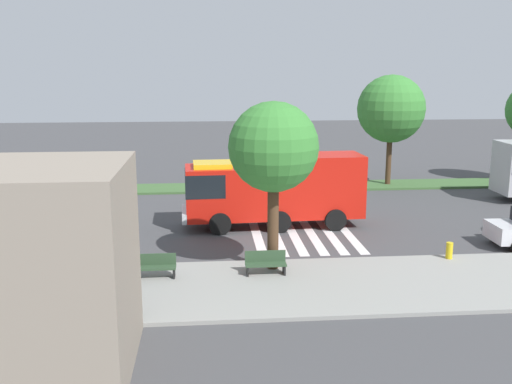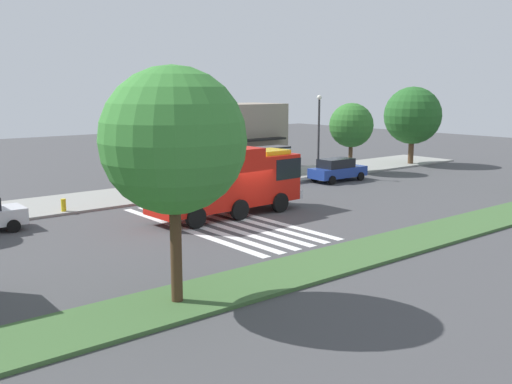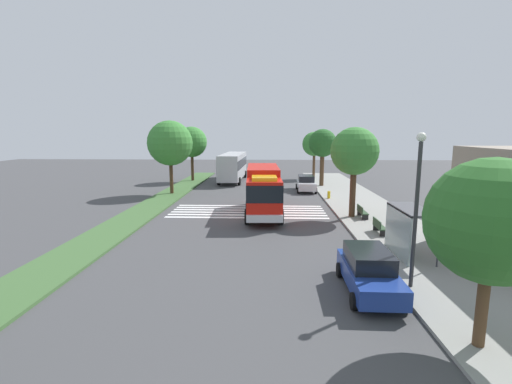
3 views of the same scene
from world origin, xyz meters
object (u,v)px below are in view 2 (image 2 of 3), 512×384
(fire_truck, at_px, (229,179))
(sidewalk_tree_center, at_px, (174,119))
(parked_car_mid, at_px, (337,170))
(median_tree_west, at_px, (173,141))
(sidewalk_tree_east, at_px, (351,125))
(bench_near_shelter, at_px, (227,179))
(fire_hydrant, at_px, (64,205))
(bench_west_of_shelter, at_px, (175,186))
(sidewalk_tree_far_east, at_px, (413,116))
(street_lamp, at_px, (319,129))
(bus_stop_shelter, at_px, (270,157))

(fire_truck, relative_size, sidewalk_tree_center, 1.40)
(parked_car_mid, relative_size, median_tree_west, 0.62)
(sidewalk_tree_east, distance_m, median_tree_west, 31.40)
(fire_truck, height_order, bench_near_shelter, fire_truck)
(parked_car_mid, distance_m, bench_near_shelter, 8.66)
(parked_car_mid, distance_m, sidewalk_tree_east, 5.42)
(median_tree_west, bearing_deg, fire_hydrant, 81.29)
(sidewalk_tree_center, bearing_deg, median_tree_west, -121.33)
(bench_west_of_shelter, bearing_deg, parked_car_mid, -12.92)
(sidewalk_tree_east, xyz_separation_m, sidewalk_tree_far_east, (8.15, 0.00, 0.55))
(fire_truck, relative_size, bench_west_of_shelter, 5.83)
(bench_near_shelter, distance_m, sidewalk_tree_east, 12.55)
(street_lamp, bearing_deg, sidewalk_tree_east, 5.52)
(bench_near_shelter, bearing_deg, sidewalk_tree_far_east, -1.85)
(sidewalk_tree_east, height_order, median_tree_west, median_tree_west)
(street_lamp, distance_m, fire_hydrant, 20.41)
(parked_car_mid, height_order, bench_near_shelter, parked_car_mid)
(fire_truck, xyz_separation_m, sidewalk_tree_far_east, (25.55, 6.71, 2.42))
(fire_truck, height_order, sidewalk_tree_far_east, sidewalk_tree_far_east)
(bus_stop_shelter, height_order, sidewalk_tree_center, sidewalk_tree_center)
(bench_near_shelter, distance_m, street_lamp, 8.64)
(street_lamp, height_order, sidewalk_tree_center, sidewalk_tree_center)
(sidewalk_tree_far_east, relative_size, fire_hydrant, 9.86)
(bus_stop_shelter, distance_m, sidewalk_tree_far_east, 16.45)
(fire_truck, bearing_deg, sidewalk_tree_center, 81.83)
(parked_car_mid, distance_m, sidewalk_tree_center, 13.63)
(bus_stop_shelter, height_order, median_tree_west, median_tree_west)
(bus_stop_shelter, bearing_deg, median_tree_west, -137.42)
(parked_car_mid, relative_size, sidewalk_tree_center, 0.70)
(fire_hydrant, bearing_deg, sidewalk_tree_east, 1.18)
(fire_truck, distance_m, sidewalk_tree_center, 7.36)
(fire_truck, xyz_separation_m, bench_west_of_shelter, (1.05, 7.36, -1.46))
(bus_stop_shelter, distance_m, street_lamp, 4.52)
(fire_truck, xyz_separation_m, bench_near_shelter, (5.32, 7.36, -1.46))
(parked_car_mid, distance_m, fire_hydrant, 20.44)
(bench_west_of_shelter, height_order, sidewalk_tree_east, sidewalk_tree_east)
(bench_near_shelter, relative_size, sidewalk_tree_east, 0.29)
(bench_near_shelter, xyz_separation_m, street_lamp, (7.94, -1.06, 3.23))
(bus_stop_shelter, bearing_deg, sidewalk_tree_center, -175.46)
(sidewalk_tree_center, distance_m, sidewalk_tree_east, 16.74)
(bench_west_of_shelter, relative_size, fire_hydrant, 2.29)
(bus_stop_shelter, relative_size, bench_near_shelter, 2.19)
(parked_car_mid, height_order, fire_hydrant, parked_car_mid)
(sidewalk_tree_center, bearing_deg, bench_near_shelter, 8.06)
(bench_west_of_shelter, height_order, sidewalk_tree_far_east, sidewalk_tree_far_east)
(street_lamp, bearing_deg, fire_truck, -154.56)
(median_tree_west, bearing_deg, parked_car_mid, 31.98)
(parked_car_mid, relative_size, bench_west_of_shelter, 2.91)
(sidewalk_tree_center, distance_m, median_tree_west, 19.25)
(bench_west_of_shelter, bearing_deg, bus_stop_shelter, 0.21)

